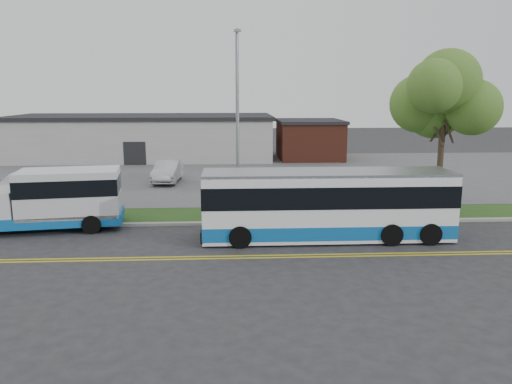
{
  "coord_description": "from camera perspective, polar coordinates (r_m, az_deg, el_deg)",
  "views": [
    {
      "loc": [
        2.59,
        -23.3,
        6.56
      ],
      "look_at": [
        3.89,
        1.43,
        1.6
      ],
      "focal_mm": 35.0,
      "sensor_mm": 36.0,
      "label": 1
    }
  ],
  "objects": [
    {
      "name": "parked_car_a",
      "position": [
        37.14,
        -10.06,
        2.36
      ],
      "size": [
        1.98,
        4.87,
        1.57
      ],
      "primitive_type": "imported",
      "rotation": [
        0.0,
        0.0,
        -0.07
      ],
      "color": "silver",
      "rests_on": "parking_lot"
    },
    {
      "name": "lane_line_north",
      "position": [
        20.69,
        -10.13,
        -7.33
      ],
      "size": [
        70.0,
        0.12,
        0.01
      ],
      "primitive_type": "cube",
      "color": "gold",
      "rests_on": "ground"
    },
    {
      "name": "curb",
      "position": [
        25.38,
        -8.78,
        -3.62
      ],
      "size": [
        80.0,
        0.3,
        0.15
      ],
      "primitive_type": "cube",
      "color": "#9E9B93",
      "rests_on": "ground"
    },
    {
      "name": "parking_lot",
      "position": [
        40.9,
        -6.61,
        2.09
      ],
      "size": [
        80.0,
        25.0,
        0.1
      ],
      "primitive_type": "cube",
      "color": "#4C4C4F",
      "rests_on": "ground"
    },
    {
      "name": "verge",
      "position": [
        27.12,
        -8.41,
        -2.69
      ],
      "size": [
        80.0,
        3.3,
        0.1
      ],
      "primitive_type": "cube",
      "color": "#224316",
      "rests_on": "ground"
    },
    {
      "name": "tree_east",
      "position": [
        28.67,
        20.77,
        9.9
      ],
      "size": [
        5.2,
        5.2,
        8.33
      ],
      "color": "#32201B",
      "rests_on": "verge"
    },
    {
      "name": "grocery_bag_left",
      "position": [
        26.85,
        -19.52,
        -2.91
      ],
      "size": [
        0.32,
        0.32,
        0.32
      ],
      "primitive_type": "sphere",
      "color": "white",
      "rests_on": "verge"
    },
    {
      "name": "ground",
      "position": [
        24.34,
        -9.03,
        -4.45
      ],
      "size": [
        140.0,
        140.0,
        0.0
      ],
      "primitive_type": "plane",
      "color": "#28282B",
      "rests_on": "ground"
    },
    {
      "name": "grocery_bag_right",
      "position": [
        27.15,
        -18.01,
        -2.66
      ],
      "size": [
        0.32,
        0.32,
        0.32
      ],
      "primitive_type": "sphere",
      "color": "white",
      "rests_on": "verge"
    },
    {
      "name": "parked_car_b",
      "position": [
        36.64,
        -25.47,
        1.05
      ],
      "size": [
        2.67,
        4.59,
        1.25
      ],
      "primitive_type": "imported",
      "rotation": [
        0.0,
        0.0,
        -0.23
      ],
      "color": "white",
      "rests_on": "parking_lot"
    },
    {
      "name": "shuttle_bus",
      "position": [
        25.95,
        -22.09,
        -0.64
      ],
      "size": [
        7.83,
        3.47,
        2.91
      ],
      "rotation": [
        0.0,
        0.0,
        0.14
      ],
      "color": "#0F5EAB",
      "rests_on": "ground"
    },
    {
      "name": "commercial_building",
      "position": [
        51.21,
        -12.73,
        6.14
      ],
      "size": [
        25.4,
        10.4,
        4.35
      ],
      "color": "#9E9E99",
      "rests_on": "ground"
    },
    {
      "name": "brick_wing",
      "position": [
        50.14,
        6.11,
        6.0
      ],
      "size": [
        6.3,
        7.3,
        3.9
      ],
      "color": "brown",
      "rests_on": "ground"
    },
    {
      "name": "lane_line_south",
      "position": [
        20.4,
        -10.23,
        -7.6
      ],
      "size": [
        70.0,
        0.12,
        0.01
      ],
      "primitive_type": "cube",
      "color": "gold",
      "rests_on": "ground"
    },
    {
      "name": "pedestrian",
      "position": [
        26.84,
        -18.86,
        -1.32
      ],
      "size": [
        0.74,
        0.74,
        1.73
      ],
      "primitive_type": "imported",
      "rotation": [
        0.0,
        0.0,
        3.9
      ],
      "color": "black",
      "rests_on": "verge"
    },
    {
      "name": "transit_bus",
      "position": [
        22.72,
        8.08,
        -1.46
      ],
      "size": [
        11.24,
        2.72,
        3.12
      ],
      "rotation": [
        0.0,
        0.0,
        -0.0
      ],
      "color": "white",
      "rests_on": "ground"
    },
    {
      "name": "streetlight_near",
      "position": [
        26.06,
        -2.13,
        8.4
      ],
      "size": [
        0.35,
        1.53,
        9.5
      ],
      "color": "gray",
      "rests_on": "verge"
    }
  ]
}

